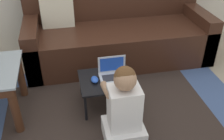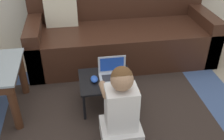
{
  "view_description": "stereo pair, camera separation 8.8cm",
  "coord_description": "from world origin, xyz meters",
  "px_view_note": "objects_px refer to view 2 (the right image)",
  "views": [
    {
      "loc": [
        -0.47,
        -1.81,
        1.64
      ],
      "look_at": [
        -0.06,
        0.14,
        0.35
      ],
      "focal_mm": 42.0,
      "sensor_mm": 36.0,
      "label": 1
    },
    {
      "loc": [
        -0.38,
        -1.83,
        1.64
      ],
      "look_at": [
        -0.06,
        0.14,
        0.35
      ],
      "focal_mm": 42.0,
      "sensor_mm": 36.0,
      "label": 2
    }
  ],
  "objects_px": {
    "couch": "(120,34)",
    "person_seated": "(121,111)",
    "computer_mouse": "(94,79)",
    "laptop": "(113,74)",
    "laptop_desk": "(106,82)"
  },
  "relations": [
    {
      "from": "couch",
      "to": "person_seated",
      "type": "relative_size",
      "value": 3.05
    },
    {
      "from": "computer_mouse",
      "to": "person_seated",
      "type": "relative_size",
      "value": 0.15
    },
    {
      "from": "couch",
      "to": "laptop",
      "type": "distance_m",
      "value": 0.88
    },
    {
      "from": "laptop_desk",
      "to": "computer_mouse",
      "type": "relative_size",
      "value": 4.79
    },
    {
      "from": "couch",
      "to": "computer_mouse",
      "type": "xyz_separation_m",
      "value": [
        -0.4,
        -0.89,
        0.0
      ]
    },
    {
      "from": "laptop",
      "to": "person_seated",
      "type": "height_order",
      "value": "person_seated"
    },
    {
      "from": "laptop",
      "to": "computer_mouse",
      "type": "xyz_separation_m",
      "value": [
        -0.18,
        -0.03,
        -0.01
      ]
    },
    {
      "from": "laptop",
      "to": "computer_mouse",
      "type": "relative_size",
      "value": 2.52
    },
    {
      "from": "laptop_desk",
      "to": "laptop",
      "type": "relative_size",
      "value": 1.9
    },
    {
      "from": "person_seated",
      "to": "computer_mouse",
      "type": "bearing_deg",
      "value": 109.77
    },
    {
      "from": "laptop",
      "to": "person_seated",
      "type": "bearing_deg",
      "value": -91.98
    },
    {
      "from": "laptop",
      "to": "computer_mouse",
      "type": "distance_m",
      "value": 0.18
    },
    {
      "from": "couch",
      "to": "laptop_desk",
      "type": "relative_size",
      "value": 4.38
    },
    {
      "from": "computer_mouse",
      "to": "couch",
      "type": "bearing_deg",
      "value": 65.83
    },
    {
      "from": "laptop_desk",
      "to": "person_seated",
      "type": "relative_size",
      "value": 0.7
    }
  ]
}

